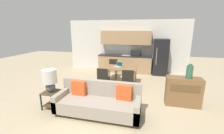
{
  "coord_description": "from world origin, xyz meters",
  "views": [
    {
      "loc": [
        1.2,
        -3.4,
        2.23
      ],
      "look_at": [
        -0.01,
        1.5,
        0.95
      ],
      "focal_mm": 24.0,
      "sensor_mm": 36.0,
      "label": 1
    }
  ],
  "objects_px": {
    "side_table": "(52,97)",
    "dining_chair_near_left": "(103,77)",
    "credenza": "(183,92)",
    "vase": "(190,72)",
    "table_lamp": "(50,79)",
    "dining_chair_far_left": "(113,67)",
    "laptop": "(119,65)",
    "couch": "(99,102)",
    "dining_chair_near_right": "(128,79)",
    "refrigerator": "(160,57)",
    "dining_table": "(119,69)"
  },
  "relations": [
    {
      "from": "dining_chair_near_right",
      "to": "dining_chair_far_left",
      "type": "height_order",
      "value": "same"
    },
    {
      "from": "vase",
      "to": "dining_chair_near_left",
      "type": "distance_m",
      "value": 2.84
    },
    {
      "from": "side_table",
      "to": "dining_chair_near_left",
      "type": "distance_m",
      "value": 1.92
    },
    {
      "from": "dining_chair_far_left",
      "to": "laptop",
      "type": "bearing_deg",
      "value": -61.51
    },
    {
      "from": "credenza",
      "to": "vase",
      "type": "xyz_separation_m",
      "value": [
        0.1,
        -0.03,
        0.63
      ]
    },
    {
      "from": "side_table",
      "to": "vase",
      "type": "distance_m",
      "value": 3.99
    },
    {
      "from": "refrigerator",
      "to": "dining_chair_near_right",
      "type": "height_order",
      "value": "refrigerator"
    },
    {
      "from": "refrigerator",
      "to": "vase",
      "type": "relative_size",
      "value": 4.22
    },
    {
      "from": "dining_chair_near_right",
      "to": "side_table",
      "type": "bearing_deg",
      "value": 33.82
    },
    {
      "from": "dining_chair_far_left",
      "to": "dining_chair_near_left",
      "type": "bearing_deg",
      "value": -93.11
    },
    {
      "from": "laptop",
      "to": "couch",
      "type": "bearing_deg",
      "value": -64.3
    },
    {
      "from": "side_table",
      "to": "dining_chair_near_left",
      "type": "relative_size",
      "value": 0.58
    },
    {
      "from": "couch",
      "to": "table_lamp",
      "type": "height_order",
      "value": "table_lamp"
    },
    {
      "from": "side_table",
      "to": "table_lamp",
      "type": "xyz_separation_m",
      "value": [
        0.01,
        -0.03,
        0.56
      ]
    },
    {
      "from": "side_table",
      "to": "dining_chair_near_left",
      "type": "bearing_deg",
      "value": 56.65
    },
    {
      "from": "side_table",
      "to": "vase",
      "type": "height_order",
      "value": "vase"
    },
    {
      "from": "refrigerator",
      "to": "dining_table",
      "type": "height_order",
      "value": "refrigerator"
    },
    {
      "from": "refrigerator",
      "to": "credenza",
      "type": "xyz_separation_m",
      "value": [
        0.48,
        -3.13,
        -0.46
      ]
    },
    {
      "from": "credenza",
      "to": "vase",
      "type": "distance_m",
      "value": 0.63
    },
    {
      "from": "dining_chair_near_left",
      "to": "laptop",
      "type": "distance_m",
      "value": 0.99
    },
    {
      "from": "credenza",
      "to": "dining_chair_near_left",
      "type": "distance_m",
      "value": 2.69
    },
    {
      "from": "table_lamp",
      "to": "dining_chair_near_right",
      "type": "relative_size",
      "value": 0.76
    },
    {
      "from": "dining_table",
      "to": "dining_chair_near_right",
      "type": "bearing_deg",
      "value": -59.42
    },
    {
      "from": "couch",
      "to": "side_table",
      "type": "relative_size",
      "value": 4.46
    },
    {
      "from": "couch",
      "to": "table_lamp",
      "type": "xyz_separation_m",
      "value": [
        -1.39,
        -0.06,
        0.55
      ]
    },
    {
      "from": "dining_chair_near_left",
      "to": "laptop",
      "type": "xyz_separation_m",
      "value": [
        0.4,
        0.87,
        0.27
      ]
    },
    {
      "from": "refrigerator",
      "to": "couch",
      "type": "relative_size",
      "value": 0.8
    },
    {
      "from": "side_table",
      "to": "credenza",
      "type": "relative_size",
      "value": 0.51
    },
    {
      "from": "couch",
      "to": "credenza",
      "type": "xyz_separation_m",
      "value": [
        2.29,
        1.05,
        0.09
      ]
    },
    {
      "from": "credenza",
      "to": "dining_chair_near_left",
      "type": "xyz_separation_m",
      "value": [
        -2.64,
        0.52,
        0.07
      ]
    },
    {
      "from": "couch",
      "to": "credenza",
      "type": "distance_m",
      "value": 2.52
    },
    {
      "from": "side_table",
      "to": "dining_chair_far_left",
      "type": "xyz_separation_m",
      "value": [
        1.05,
        3.12,
        0.16
      ]
    },
    {
      "from": "dining_table",
      "to": "dining_chair_near_left",
      "type": "distance_m",
      "value": 0.92
    },
    {
      "from": "dining_table",
      "to": "credenza",
      "type": "xyz_separation_m",
      "value": [
        2.19,
        -1.3,
        -0.23
      ]
    },
    {
      "from": "dining_table",
      "to": "credenza",
      "type": "distance_m",
      "value": 2.55
    },
    {
      "from": "dining_chair_near_right",
      "to": "refrigerator",
      "type": "bearing_deg",
      "value": -121.12
    },
    {
      "from": "couch",
      "to": "dining_chair_near_right",
      "type": "distance_m",
      "value": 1.68
    },
    {
      "from": "vase",
      "to": "dining_chair_near_right",
      "type": "distance_m",
      "value": 1.99
    },
    {
      "from": "credenza",
      "to": "side_table",
      "type": "bearing_deg",
      "value": -163.69
    },
    {
      "from": "laptop",
      "to": "dining_chair_near_left",
      "type": "bearing_deg",
      "value": -87.9
    },
    {
      "from": "refrigerator",
      "to": "laptop",
      "type": "height_order",
      "value": "refrigerator"
    },
    {
      "from": "credenza",
      "to": "laptop",
      "type": "relative_size",
      "value": 2.46
    },
    {
      "from": "table_lamp",
      "to": "dining_chair_near_left",
      "type": "xyz_separation_m",
      "value": [
        1.05,
        1.63,
        -0.4
      ]
    },
    {
      "from": "dining_chair_near_right",
      "to": "dining_chair_near_left",
      "type": "height_order",
      "value": "same"
    },
    {
      "from": "table_lamp",
      "to": "laptop",
      "type": "height_order",
      "value": "table_lamp"
    },
    {
      "from": "side_table",
      "to": "table_lamp",
      "type": "relative_size",
      "value": 0.76
    },
    {
      "from": "couch",
      "to": "dining_chair_far_left",
      "type": "distance_m",
      "value": 3.12
    },
    {
      "from": "side_table",
      "to": "dining_chair_near_left",
      "type": "height_order",
      "value": "dining_chair_near_left"
    },
    {
      "from": "laptop",
      "to": "dining_chair_far_left",
      "type": "bearing_deg",
      "value": 148.73
    },
    {
      "from": "table_lamp",
      "to": "dining_chair_near_left",
      "type": "relative_size",
      "value": 0.76
    }
  ]
}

